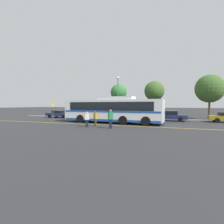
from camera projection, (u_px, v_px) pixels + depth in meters
The scene contains 16 objects.
ground_plane at pixel (119, 123), 21.00m from camera, with size 220.00×220.00×0.00m, color #2D2D30.
lane_strip_0 at pixel (105, 125), 19.27m from camera, with size 0.20×32.18×0.01m, color gold.
curb_strip at pixel (127, 118), 28.00m from camera, with size 40.18×0.36×0.15m, color #99999E.
transit_bus at pixel (112, 110), 21.27m from camera, with size 12.59×3.13×3.21m.
parked_car_0 at pixel (60, 114), 29.96m from camera, with size 4.76×2.16×1.27m.
parked_car_1 at pixel (88, 114), 28.30m from camera, with size 4.07×2.05×1.47m.
parked_car_2 at pixel (121, 115), 26.31m from camera, with size 4.52×1.90×1.37m.
parked_car_3 at pixel (170, 116), 24.12m from camera, with size 4.69×1.99×1.39m.
pedestrian_0 at pixel (95, 118), 18.20m from camera, with size 0.47×0.42×1.56m.
pedestrian_1 at pixel (111, 118), 16.37m from camera, with size 0.44×0.46×1.79m.
pedestrian_2 at pixel (87, 118), 17.48m from camera, with size 0.47×0.43×1.55m.
bus_stop_sign at pixel (53, 109), 23.00m from camera, with size 0.07×0.40×2.57m.
street_lamp at pixel (118, 91), 29.04m from camera, with size 0.43×0.43×6.90m.
tree_0 at pixel (119, 93), 32.15m from camera, with size 2.96×2.96×5.99m.
tree_1 at pixel (154, 91), 30.85m from camera, with size 3.48×3.48×6.39m.
tree_2 at pixel (210, 89), 26.24m from camera, with size 4.21×4.21×6.75m.
Camera 1 is at (6.26, -19.98, 2.26)m, focal length 28.00 mm.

